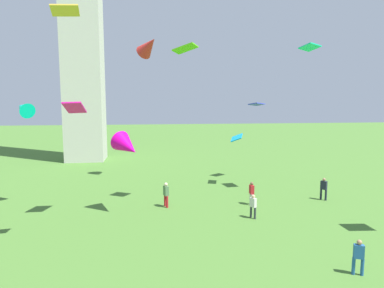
% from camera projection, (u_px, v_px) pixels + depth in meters
% --- Properties ---
extents(person_0, '(0.28, 0.54, 1.75)m').
position_uv_depth(person_0, '(252.00, 192.00, 24.65)').
color(person_0, silver).
rests_on(person_0, ground_plane).
extents(person_1, '(0.48, 0.39, 1.63)m').
position_uv_depth(person_1, '(359.00, 255.00, 14.48)').
color(person_1, '#235693').
rests_on(person_1, ground_plane).
extents(person_2, '(0.42, 0.55, 1.83)m').
position_uv_depth(person_2, '(166.00, 193.00, 24.09)').
color(person_2, red).
rests_on(person_2, ground_plane).
extents(person_3, '(0.41, 0.48, 1.60)m').
position_uv_depth(person_3, '(253.00, 205.00, 21.72)').
color(person_3, '#2D3338').
rests_on(person_3, ground_plane).
extents(person_4, '(0.49, 0.53, 1.77)m').
position_uv_depth(person_4, '(324.00, 187.00, 25.88)').
color(person_4, '#1E2333').
rests_on(person_4, ground_plane).
extents(kite_flying_0, '(1.35, 1.71, 0.46)m').
position_uv_depth(kite_flying_0, '(310.00, 47.00, 26.22)').
color(kite_flying_0, '#15D3A7').
extents(kite_flying_1, '(1.99, 2.08, 1.47)m').
position_uv_depth(kite_flying_1, '(23.00, 108.00, 23.76)').
color(kite_flying_1, '#05DBBD').
extents(kite_flying_2, '(1.85, 1.75, 0.35)m').
position_uv_depth(kite_flying_2, '(257.00, 104.00, 32.36)').
color(kite_flying_2, blue).
extents(kite_flying_3, '(2.69, 2.98, 2.35)m').
position_uv_depth(kite_flying_3, '(149.00, 46.00, 30.86)').
color(kite_flying_3, red).
extents(kite_flying_4, '(1.30, 0.97, 0.44)m').
position_uv_depth(kite_flying_4, '(65.00, 10.00, 15.06)').
color(kite_flying_4, gold).
extents(kite_flying_5, '(1.42, 1.78, 0.75)m').
position_uv_depth(kite_flying_5, '(237.00, 138.00, 30.33)').
color(kite_flying_5, '#0F95D2').
extents(kite_flying_7, '(1.97, 1.77, 0.62)m').
position_uv_depth(kite_flying_7, '(185.00, 48.00, 23.30)').
color(kite_flying_7, '#53BF10').
extents(kite_flying_8, '(2.54, 2.76, 2.00)m').
position_uv_depth(kite_flying_8, '(128.00, 146.00, 22.10)').
color(kite_flying_8, '#E706A0').
extents(kite_flying_9, '(1.25, 1.64, 0.78)m').
position_uv_depth(kite_flying_9, '(75.00, 108.00, 21.01)').
color(kite_flying_9, '#ED1590').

